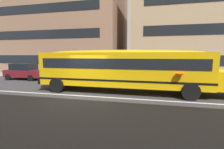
{
  "coord_description": "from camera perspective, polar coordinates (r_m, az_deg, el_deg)",
  "views": [
    {
      "loc": [
        3.63,
        -8.76,
        2.53
      ],
      "look_at": [
        1.48,
        0.86,
        1.28
      ],
      "focal_mm": 24.96,
      "sensor_mm": 36.0,
      "label": 1
    }
  ],
  "objects": [
    {
      "name": "parked_car_maroon_beside_sign",
      "position": [
        18.39,
        -29.29,
        1.06
      ],
      "size": [
        3.91,
        1.89,
        1.64
      ],
      "rotation": [
        0.0,
        0.0,
        0.0
      ],
      "color": "maroon",
      "rests_on": "ground_plane"
    },
    {
      "name": "apartment_block_far_left",
      "position": [
        28.88,
        -16.69,
        18.38
      ],
      "size": [
        19.32,
        13.67,
        16.5
      ],
      "color": "#93705B",
      "rests_on": "ground_plane"
    },
    {
      "name": "apartment_block_far_centre",
      "position": [
        25.0,
        29.85,
        15.8
      ],
      "size": [
        17.76,
        11.32,
        13.3
      ],
      "color": "tan",
      "rests_on": "ground_plane"
    },
    {
      "name": "school_bus",
      "position": [
        10.6,
        4.6,
        2.73
      ],
      "size": [
        12.8,
        3.07,
        2.86
      ],
      "rotation": [
        0.0,
        0.0,
        -0.01
      ],
      "color": "yellow",
      "rests_on": "ground_plane"
    },
    {
      "name": "ground_plane",
      "position": [
        9.81,
        -9.69,
        -7.8
      ],
      "size": [
        400.0,
        400.0,
        0.0
      ],
      "primitive_type": "plane",
      "color": "#38383D"
    },
    {
      "name": "sidewalk_far",
      "position": [
        17.09,
        0.18,
        -1.24
      ],
      "size": [
        120.0,
        3.0,
        0.01
      ],
      "primitive_type": "cube",
      "color": "gray",
      "rests_on": "ground_plane"
    },
    {
      "name": "lane_centreline",
      "position": [
        9.81,
        -9.69,
        -7.78
      ],
      "size": [
        110.0,
        0.16,
        0.01
      ],
      "primitive_type": "cube",
      "color": "silver",
      "rests_on": "ground_plane"
    }
  ]
}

